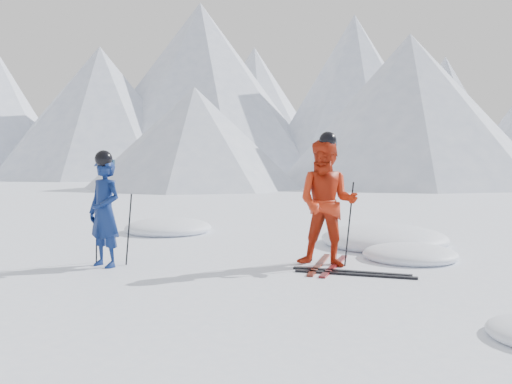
% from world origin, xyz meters
% --- Properties ---
extents(ground, '(160.00, 160.00, 0.00)m').
position_xyz_m(ground, '(0.00, 0.00, 0.00)').
color(ground, white).
rests_on(ground, ground).
extents(skier_blue, '(0.66, 0.49, 1.65)m').
position_xyz_m(skier_blue, '(-3.54, -0.97, 0.83)').
color(skier_blue, '#0D1F53').
rests_on(skier_blue, ground).
extents(skier_red, '(1.03, 0.86, 1.93)m').
position_xyz_m(skier_red, '(-0.53, 0.53, 0.97)').
color(skier_red, '#B4270E').
rests_on(skier_red, ground).
extents(pole_blue_left, '(0.11, 0.08, 1.10)m').
position_xyz_m(pole_blue_left, '(-3.84, -0.82, 0.55)').
color(pole_blue_left, black).
rests_on(pole_blue_left, ground).
extents(pole_blue_right, '(0.11, 0.07, 1.10)m').
position_xyz_m(pole_blue_right, '(-3.29, -0.72, 0.55)').
color(pole_blue_right, black).
rests_on(pole_blue_right, ground).
extents(pole_red_left, '(0.13, 0.10, 1.28)m').
position_xyz_m(pole_red_left, '(-0.83, 0.78, 0.64)').
color(pole_red_left, black).
rests_on(pole_red_left, ground).
extents(pole_red_right, '(0.13, 0.09, 1.28)m').
position_xyz_m(pole_red_right, '(-0.23, 0.68, 0.64)').
color(pole_red_right, black).
rests_on(pole_red_right, ground).
extents(ski_worn_left, '(0.39, 1.69, 0.03)m').
position_xyz_m(ski_worn_left, '(-0.65, 0.53, 0.01)').
color(ski_worn_left, black).
rests_on(ski_worn_left, ground).
extents(ski_worn_right, '(0.28, 1.70, 0.03)m').
position_xyz_m(ski_worn_right, '(-0.41, 0.53, 0.01)').
color(ski_worn_right, black).
rests_on(ski_worn_right, ground).
extents(ski_loose_a, '(1.70, 0.29, 0.03)m').
position_xyz_m(ski_loose_a, '(-0.06, 0.23, 0.01)').
color(ski_loose_a, black).
rests_on(ski_loose_a, ground).
extents(ski_loose_b, '(1.69, 0.35, 0.03)m').
position_xyz_m(ski_loose_b, '(0.04, 0.08, 0.01)').
color(ski_loose_b, black).
rests_on(ski_loose_b, ground).
extents(snow_lumps, '(8.76, 6.40, 0.52)m').
position_xyz_m(snow_lumps, '(-1.29, 2.41, 0.00)').
color(snow_lumps, white).
rests_on(snow_lumps, ground).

